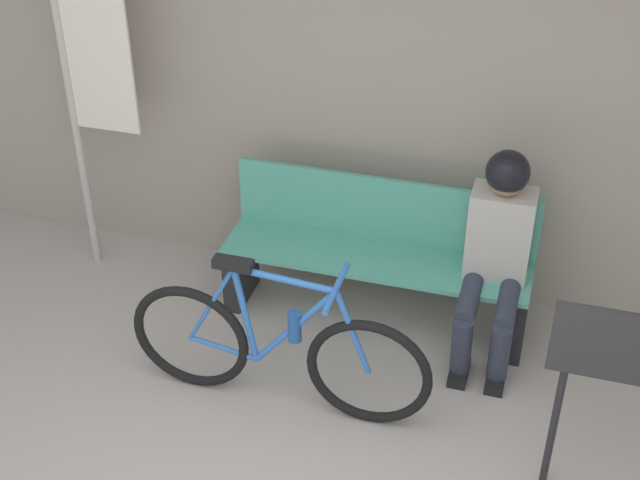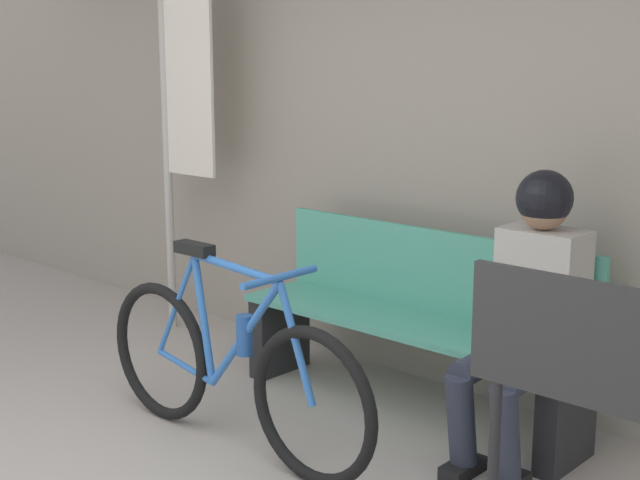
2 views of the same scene
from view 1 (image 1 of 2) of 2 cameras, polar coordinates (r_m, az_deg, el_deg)
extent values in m
cube|color=#9E9384|center=(4.96, 4.92, 13.10)|extent=(12.00, 0.12, 3.20)
cube|color=#51A88E|center=(5.07, 3.57, -1.20)|extent=(1.76, 0.42, 0.03)
cube|color=#51A88E|center=(5.11, 4.16, 1.98)|extent=(1.76, 0.03, 0.40)
cube|color=#232326|center=(5.40, -5.09, -1.77)|extent=(0.10, 0.36, 0.43)
cube|color=#232326|center=(5.13, 12.54, -4.77)|extent=(0.10, 0.36, 0.43)
torus|color=black|center=(4.74, -8.28, -6.19)|extent=(0.65, 0.05, 0.65)
torus|color=black|center=(4.49, 3.14, -8.47)|extent=(0.65, 0.05, 0.65)
cylinder|color=blue|center=(4.28, -2.30, -2.55)|extent=(0.52, 0.03, 0.07)
cylinder|color=blue|center=(4.43, -1.63, -5.57)|extent=(0.45, 0.03, 0.55)
cylinder|color=blue|center=(4.50, -4.80, -4.80)|extent=(0.13, 0.03, 0.56)
cylinder|color=blue|center=(4.70, -6.20, -6.89)|extent=(0.37, 0.03, 0.09)
cylinder|color=blue|center=(4.54, -6.98, -4.09)|extent=(0.29, 0.02, 0.51)
cylinder|color=blue|center=(4.35, 2.12, -5.97)|extent=(0.20, 0.03, 0.48)
cube|color=black|center=(4.33, -5.58, -1.52)|extent=(0.20, 0.07, 0.05)
cylinder|color=blue|center=(4.21, 1.05, -3.10)|extent=(0.03, 0.40, 0.03)
cylinder|color=#235199|center=(4.43, -1.63, -5.57)|extent=(0.07, 0.07, 0.17)
cylinder|color=#2D3342|center=(4.83, 9.57, -3.56)|extent=(0.11, 0.41, 0.13)
cylinder|color=#2D3342|center=(4.82, 9.04, -6.67)|extent=(0.11, 0.17, 0.40)
cube|color=black|center=(4.98, 8.88, -8.37)|extent=(0.10, 0.22, 0.06)
cylinder|color=#2D3342|center=(4.82, 11.92, -3.94)|extent=(0.11, 0.41, 0.13)
cylinder|color=#2D3342|center=(4.81, 11.41, -7.06)|extent=(0.11, 0.17, 0.40)
cube|color=black|center=(4.98, 11.17, -8.75)|extent=(0.10, 0.22, 0.06)
cube|color=#B7B2A8|center=(4.88, 11.44, 0.43)|extent=(0.34, 0.22, 0.51)
sphere|color=#9E7556|center=(4.68, 11.89, 3.96)|extent=(0.20, 0.20, 0.20)
sphere|color=black|center=(4.66, 11.93, 4.28)|extent=(0.23, 0.23, 0.23)
cylinder|color=#B7B2A8|center=(5.50, -15.49, 7.80)|extent=(0.05, 0.05, 2.08)
cube|color=silver|center=(5.21, -14.11, 12.37)|extent=(0.40, 0.02, 1.11)
cylinder|color=#232326|center=(4.30, 14.69, -11.57)|extent=(0.04, 0.04, 0.71)
camera|label=2|loc=(2.41, 53.48, -28.54)|focal=50.00mm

